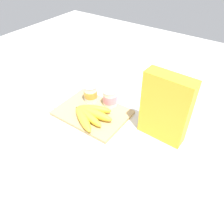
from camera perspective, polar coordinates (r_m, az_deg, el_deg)
name	(u,v)px	position (r m, az deg, el deg)	size (l,w,h in m)	color
ground_plane	(93,114)	(1.03, -5.04, -0.55)	(2.40, 2.40, 0.00)	silver
cutting_board	(92,113)	(1.03, -5.06, -0.21)	(0.32, 0.24, 0.02)	tan
cereal_box	(165,108)	(0.86, 13.59, 0.91)	(0.19, 0.06, 0.28)	yellow
yogurt_cup_front	(91,93)	(1.06, -5.54, 4.88)	(0.07, 0.07, 0.09)	white
yogurt_cup_back	(110,98)	(1.03, -0.50, 3.71)	(0.07, 0.07, 0.08)	white
banana_bunch	(90,114)	(0.98, -5.69, -0.64)	(0.19, 0.18, 0.04)	yellow
spoon	(52,102)	(1.13, -15.16, 2.39)	(0.12, 0.09, 0.01)	silver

